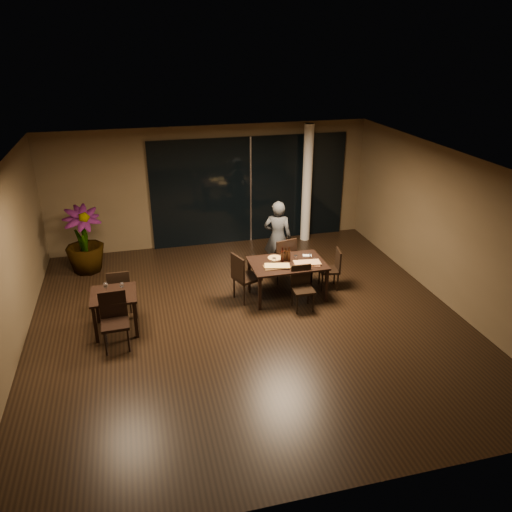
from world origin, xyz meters
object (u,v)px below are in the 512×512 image
(chair_side_far, at_px, (120,289))
(chair_main_left, at_px, (243,275))
(main_table, at_px, (287,266))
(diner, at_px, (278,238))
(chair_main_near, at_px, (302,285))
(bottle_a, at_px, (282,254))
(bottle_b, at_px, (289,254))
(potted_plant, at_px, (84,240))
(chair_main_far, at_px, (283,258))
(bottle_c, at_px, (286,254))
(side_table, at_px, (114,300))
(chair_main_right, at_px, (333,267))
(chair_side_near, at_px, (114,317))

(chair_side_far, bearing_deg, chair_main_left, 178.32)
(main_table, distance_m, diner, 1.13)
(chair_main_near, bearing_deg, chair_side_far, 170.63)
(main_table, xyz_separation_m, chair_main_near, (0.14, -0.52, -0.19))
(bottle_a, bearing_deg, bottle_b, -6.10)
(potted_plant, bearing_deg, main_table, -28.89)
(chair_main_far, bearing_deg, bottle_a, 58.51)
(bottle_a, bearing_deg, main_table, -39.23)
(bottle_b, bearing_deg, bottle_c, 153.85)
(side_table, distance_m, chair_main_near, 3.55)
(chair_main_far, xyz_separation_m, chair_main_right, (0.93, -0.52, -0.09))
(chair_side_far, xyz_separation_m, potted_plant, (-0.74, 2.08, 0.25))
(main_table, relative_size, chair_main_left, 1.49)
(chair_side_far, bearing_deg, bottle_a, 179.89)
(bottle_b, relative_size, bottle_c, 1.06)
(main_table, bearing_deg, chair_main_near, -74.74)
(side_table, xyz_separation_m, bottle_b, (3.45, 0.56, 0.28))
(chair_main_right, distance_m, bottle_a, 1.21)
(chair_main_near, bearing_deg, diner, 92.50)
(main_table, distance_m, chair_main_near, 0.58)
(bottle_b, bearing_deg, chair_side_near, -163.00)
(chair_main_far, distance_m, bottle_c, 0.64)
(chair_side_near, height_order, diner, diner)
(side_table, bearing_deg, potted_plant, 103.50)
(bottle_c, bearing_deg, chair_main_left, -176.21)
(main_table, height_order, potted_plant, potted_plant)
(chair_main_far, relative_size, chair_side_far, 1.14)
(chair_side_far, bearing_deg, chair_side_near, 86.97)
(diner, bearing_deg, chair_main_right, 155.90)
(chair_main_right, distance_m, bottle_c, 1.13)
(chair_main_near, distance_m, chair_main_left, 1.19)
(chair_main_far, bearing_deg, chair_main_near, 80.09)
(potted_plant, bearing_deg, bottle_b, -27.98)
(chair_side_far, relative_size, chair_side_near, 0.91)
(bottle_a, bearing_deg, chair_main_right, 1.58)
(chair_main_right, bearing_deg, main_table, -74.12)
(chair_main_right, bearing_deg, bottle_c, -78.91)
(chair_main_far, xyz_separation_m, bottle_a, (-0.20, -0.55, 0.33))
(chair_main_left, bearing_deg, bottle_b, -108.01)
(main_table, relative_size, potted_plant, 0.99)
(chair_main_right, bearing_deg, chair_main_left, -77.57)
(chair_main_right, bearing_deg, chair_side_near, -65.89)
(main_table, distance_m, chair_main_far, 0.64)
(chair_main_near, distance_m, bottle_a, 0.77)
(chair_main_right, distance_m, potted_plant, 5.54)
(chair_main_far, relative_size, chair_side_near, 1.03)
(chair_side_near, bearing_deg, diner, 28.47)
(chair_main_left, bearing_deg, chair_side_near, 92.58)
(diner, xyz_separation_m, bottle_b, (-0.07, -1.05, 0.06))
(chair_side_near, xyz_separation_m, bottle_c, (3.39, 1.08, 0.34))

